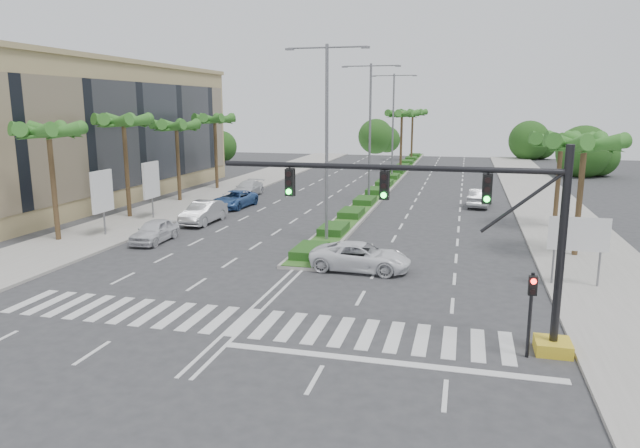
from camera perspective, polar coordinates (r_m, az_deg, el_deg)
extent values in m
plane|color=#333335|center=(23.14, -7.69, -9.71)|extent=(160.00, 160.00, 0.00)
cube|color=gray|center=(41.37, 23.69, -0.92)|extent=(6.00, 120.00, 0.15)
cube|color=gray|center=(47.04, -15.83, 1.04)|extent=(6.00, 120.00, 0.15)
cube|color=gray|center=(65.97, 7.06, 4.36)|extent=(2.20, 75.00, 0.20)
cube|color=#305C1F|center=(65.96, 7.06, 4.47)|extent=(1.80, 75.00, 0.04)
cube|color=tan|center=(57.34, -22.61, 8.40)|extent=(12.00, 36.00, 12.00)
cube|color=gold|center=(21.78, 22.25, -11.27)|extent=(1.20, 1.20, 0.45)
cylinder|color=black|center=(20.73, 22.99, -2.36)|extent=(0.28, 0.28, 7.00)
cylinder|color=black|center=(20.22, 6.49, 5.66)|extent=(12.00, 0.20, 0.20)
cylinder|color=black|center=(20.27, 19.41, 1.94)|extent=(2.53, 0.12, 2.15)
cube|color=black|center=(20.13, 16.38, 3.36)|extent=(0.32, 0.24, 1.00)
cylinder|color=#19E533|center=(20.04, 16.34, 2.40)|extent=(0.20, 0.06, 0.20)
cube|color=black|center=(20.30, 6.45, 3.83)|extent=(0.32, 0.24, 1.00)
cylinder|color=#19E533|center=(20.21, 6.38, 2.88)|extent=(0.20, 0.06, 0.20)
cube|color=black|center=(21.06, -3.04, 4.17)|extent=(0.32, 0.24, 1.00)
cylinder|color=#19E533|center=(20.97, -3.15, 3.25)|extent=(0.20, 0.06, 0.20)
cylinder|color=black|center=(20.65, 20.25, -8.58)|extent=(0.12, 0.12, 3.00)
cube|color=black|center=(20.17, 20.51, -5.78)|extent=(0.28, 0.22, 0.65)
cylinder|color=red|center=(20.00, 20.59, -5.40)|extent=(0.18, 0.05, 0.18)
cylinder|color=slate|center=(29.10, 22.32, -3.13)|extent=(0.10, 0.10, 2.80)
cylinder|color=slate|center=(29.46, 26.18, -3.28)|extent=(0.10, 0.10, 2.80)
cube|color=#0C6638|center=(29.00, 24.46, -0.91)|extent=(2.60, 0.08, 1.50)
cube|color=white|center=(28.95, 24.48, -0.93)|extent=(2.70, 0.02, 1.60)
cylinder|color=slate|center=(39.82, -20.79, 0.79)|extent=(0.12, 0.12, 2.80)
cube|color=white|center=(39.57, -20.96, 3.07)|extent=(0.18, 2.10, 2.70)
cube|color=#D8594C|center=(39.57, -20.96, 3.07)|extent=(0.12, 2.00, 2.60)
cylinder|color=slate|center=(44.77, -16.42, 2.21)|extent=(0.12, 0.12, 2.80)
cube|color=white|center=(44.55, -16.54, 4.24)|extent=(0.18, 2.10, 2.70)
cube|color=#D8594C|center=(44.55, -16.54, 4.24)|extent=(0.12, 2.00, 2.60)
cylinder|color=brown|center=(39.14, -25.09, 3.39)|extent=(0.32, 0.32, 7.00)
sphere|color=brown|center=(38.86, -25.52, 8.35)|extent=(0.70, 0.70, 0.70)
cone|color=#216923|center=(38.17, -24.23, 8.27)|extent=(0.90, 3.62, 1.50)
cone|color=#216923|center=(39.10, -23.92, 8.35)|extent=(3.39, 2.96, 1.50)
cone|color=#216923|center=(39.85, -24.80, 8.32)|extent=(3.73, 1.68, 1.50)
cone|color=#216923|center=(39.86, -26.18, 8.20)|extent=(2.38, 3.65, 1.50)
cone|color=#216923|center=(39.14, -27.09, 8.08)|extent=(2.38, 3.65, 1.50)
cone|color=#216923|center=(38.20, -26.82, 8.05)|extent=(3.73, 1.68, 1.50)
cone|color=#216923|center=(37.76, -25.53, 8.13)|extent=(3.39, 2.96, 1.50)
cylinder|color=brown|center=(45.53, -18.77, 5.14)|extent=(0.32, 0.32, 7.40)
sphere|color=brown|center=(45.30, -19.07, 9.66)|extent=(0.70, 0.70, 0.70)
cone|color=#216923|center=(44.71, -17.86, 9.59)|extent=(0.90, 3.62, 1.50)
cone|color=#216923|center=(45.66, -17.73, 9.63)|extent=(3.39, 2.96, 1.50)
cone|color=#216923|center=(46.33, -18.58, 9.60)|extent=(3.73, 1.68, 1.50)
cone|color=#216923|center=(46.24, -19.77, 9.52)|extent=(2.38, 3.65, 1.50)
cone|color=#216923|center=(45.45, -20.45, 9.45)|extent=(2.38, 3.65, 1.50)
cone|color=#216923|center=(44.54, -20.08, 9.44)|extent=(3.73, 1.68, 1.50)
cone|color=#216923|center=(44.20, -18.92, 9.51)|extent=(3.39, 2.96, 1.50)
cylinder|color=brown|center=(52.40, -13.99, 5.86)|extent=(0.32, 0.32, 6.80)
sphere|color=brown|center=(52.19, -14.17, 9.47)|extent=(0.70, 0.70, 0.70)
cone|color=#216923|center=(51.68, -13.08, 9.39)|extent=(0.90, 3.62, 1.50)
cone|color=#216923|center=(52.64, -13.05, 9.43)|extent=(3.39, 2.96, 1.50)
cone|color=#216923|center=(53.26, -13.85, 9.41)|extent=(3.73, 1.68, 1.50)
cone|color=#216923|center=(53.09, -14.88, 9.35)|extent=(2.38, 3.65, 1.50)
cone|color=#216923|center=(52.26, -15.39, 9.30)|extent=(2.38, 3.65, 1.50)
cone|color=#216923|center=(51.37, -14.98, 9.28)|extent=(3.73, 1.68, 1.50)
cone|color=#216923|center=(51.12, -13.94, 9.33)|extent=(3.39, 2.96, 1.50)
cylinder|color=brown|center=(59.52, -10.36, 6.87)|extent=(0.32, 0.32, 7.20)
sphere|color=brown|center=(59.34, -10.48, 10.24)|extent=(0.70, 0.70, 0.70)
cone|color=#216923|center=(58.90, -9.49, 10.16)|extent=(0.90, 3.62, 1.50)
cone|color=#216923|center=(59.85, -9.53, 10.18)|extent=(3.39, 2.96, 1.50)
cone|color=#216923|center=(60.42, -10.27, 10.17)|extent=(3.73, 1.68, 1.50)
cone|color=#216923|center=(60.20, -11.16, 10.13)|extent=(2.38, 3.65, 1.50)
cone|color=#216923|center=(59.34, -11.56, 10.10)|extent=(2.38, 3.65, 1.50)
cone|color=#216923|center=(58.48, -11.15, 10.09)|extent=(3.73, 1.68, 1.50)
cone|color=#216923|center=(58.28, -10.22, 10.12)|extent=(3.39, 2.96, 1.50)
cylinder|color=brown|center=(34.88, 24.51, 2.14)|extent=(0.32, 0.32, 6.50)
sphere|color=brown|center=(34.56, 24.95, 7.29)|extent=(0.70, 0.70, 0.70)
cone|color=#216923|center=(34.78, 26.73, 6.99)|extent=(0.90, 3.62, 1.50)
cone|color=#216923|center=(35.54, 25.79, 7.15)|extent=(3.39, 2.96, 1.50)
cone|color=#216923|center=(35.57, 24.24, 7.28)|extent=(3.73, 1.68, 1.50)
cone|color=#216923|center=(34.87, 23.19, 7.30)|extent=(2.38, 3.65, 1.50)
cone|color=#216923|center=(33.93, 23.43, 7.19)|extent=(2.38, 3.65, 1.50)
cone|color=#216923|center=(33.47, 24.85, 7.02)|extent=(3.73, 1.68, 1.50)
cone|color=#216923|center=(33.85, 26.34, 6.93)|extent=(3.39, 2.96, 1.50)
cylinder|color=brown|center=(42.72, 22.68, 3.65)|extent=(0.32, 0.32, 6.20)
sphere|color=brown|center=(42.45, 23.00, 7.66)|extent=(0.70, 0.70, 0.70)
cone|color=#216923|center=(42.64, 24.46, 7.42)|extent=(0.90, 3.62, 1.50)
cone|color=#216923|center=(43.41, 23.73, 7.54)|extent=(3.39, 2.96, 1.50)
cone|color=#216923|center=(43.48, 22.46, 7.64)|extent=(3.73, 1.68, 1.50)
cone|color=#216923|center=(42.80, 21.58, 7.66)|extent=(2.38, 3.65, 1.50)
cone|color=#216923|center=(41.85, 21.73, 7.58)|extent=(2.38, 3.65, 1.50)
cone|color=#216923|center=(41.36, 22.87, 7.45)|extent=(3.73, 1.68, 1.50)
cone|color=#216923|center=(41.72, 24.10, 7.38)|extent=(3.39, 2.96, 1.50)
cylinder|color=brown|center=(75.52, 8.12, 8.03)|extent=(0.32, 0.32, 7.50)
sphere|color=brown|center=(75.38, 8.20, 10.80)|extent=(0.70, 0.70, 0.70)
cone|color=#216923|center=(75.27, 9.04, 10.70)|extent=(0.90, 3.62, 1.50)
cone|color=#216923|center=(76.17, 8.79, 10.72)|extent=(3.39, 2.96, 1.50)
cone|color=#216923|center=(76.48, 8.10, 10.74)|extent=(3.73, 1.68, 1.50)
cone|color=#216923|center=(75.97, 7.48, 10.75)|extent=(2.38, 3.65, 1.50)
cone|color=#216923|center=(75.03, 7.39, 10.75)|extent=(2.38, 3.65, 1.50)
cone|color=#216923|center=(74.35, 7.91, 10.72)|extent=(3.73, 1.68, 1.50)
cone|color=#216923|center=(74.46, 8.65, 10.70)|extent=(3.39, 2.96, 1.50)
cylinder|color=brown|center=(90.42, 9.18, 8.58)|extent=(0.32, 0.32, 7.50)
sphere|color=brown|center=(90.31, 9.26, 10.90)|extent=(0.70, 0.70, 0.70)
cone|color=#216923|center=(90.22, 9.96, 10.81)|extent=(0.90, 3.62, 1.50)
cone|color=#216923|center=(91.11, 9.74, 10.82)|extent=(3.39, 2.96, 1.50)
cone|color=#216923|center=(91.40, 9.16, 10.84)|extent=(3.73, 1.68, 1.50)
cone|color=#216923|center=(90.88, 8.65, 10.86)|extent=(2.38, 3.65, 1.50)
cone|color=#216923|center=(89.93, 8.59, 10.85)|extent=(2.38, 3.65, 1.50)
cone|color=#216923|center=(89.27, 9.03, 10.83)|extent=(3.73, 1.68, 1.50)
cone|color=#216923|center=(89.39, 9.65, 10.81)|extent=(3.39, 2.96, 1.50)
cylinder|color=slate|center=(34.99, 0.68, 7.75)|extent=(0.20, 0.20, 12.00)
cylinder|color=slate|center=(35.38, -1.27, 17.20)|extent=(2.40, 0.10, 0.10)
cylinder|color=slate|center=(34.82, 2.71, 17.28)|extent=(2.40, 0.10, 0.10)
cube|color=slate|center=(35.68, -3.05, 17.06)|extent=(0.50, 0.25, 0.12)
cube|color=slate|center=(34.61, 4.58, 17.20)|extent=(0.50, 0.25, 0.12)
cylinder|color=slate|center=(50.66, 5.01, 8.92)|extent=(0.20, 0.20, 12.00)
cylinder|color=slate|center=(50.93, 3.75, 15.49)|extent=(2.40, 0.10, 0.10)
cylinder|color=slate|center=(50.54, 6.52, 15.47)|extent=(2.40, 0.10, 0.10)
cube|color=slate|center=(51.14, 2.49, 15.43)|extent=(0.50, 0.25, 0.12)
cube|color=slate|center=(50.39, 7.81, 15.39)|extent=(0.50, 0.25, 0.12)
cylinder|color=slate|center=(66.48, 7.30, 9.52)|extent=(0.20, 0.20, 12.00)
cylinder|color=slate|center=(66.69, 6.37, 14.53)|extent=(2.40, 0.10, 0.10)
cylinder|color=slate|center=(66.39, 8.49, 14.49)|extent=(2.40, 0.10, 0.10)
cube|color=slate|center=(66.85, 5.41, 14.50)|extent=(0.50, 0.25, 0.12)
cube|color=slate|center=(66.28, 9.47, 14.42)|extent=(0.50, 0.25, 0.12)
imported|color=silver|center=(37.30, -16.23, -0.68)|extent=(1.81, 4.24, 1.43)
imported|color=#B3B4B9|center=(42.49, -11.58, 1.14)|extent=(1.80, 4.90, 1.61)
imported|color=#305694|center=(48.68, -8.54, 2.46)|extent=(2.73, 5.26, 1.41)
imported|color=silver|center=(54.90, -7.25, 3.53)|extent=(2.00, 4.86, 1.41)
imported|color=white|center=(29.77, 4.09, -3.29)|extent=(5.29, 2.59, 1.45)
imported|color=#A4A4A8|center=(50.48, 15.69, 2.56)|extent=(2.16, 4.88, 1.56)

